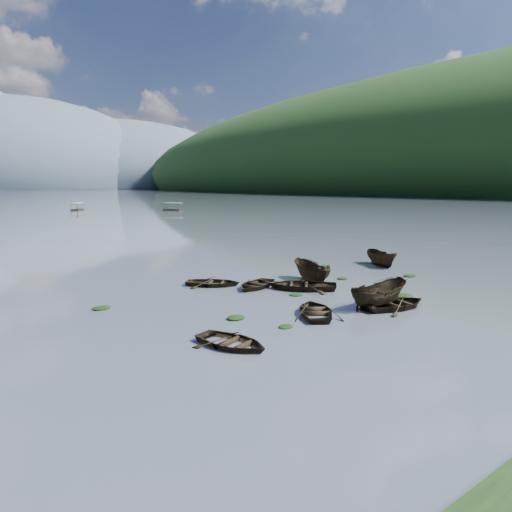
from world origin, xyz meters
TOP-DOWN VIEW (x-y plane):
  - ground_plane at (0.00, 0.00)m, footprint 2400.00×2400.00m
  - right_hill_far at (460.00, 220.00)m, footprint 520.00×1200.00m
  - haze_mtn_c at (140.00, 900.00)m, footprint 520.00×520.00m
  - haze_mtn_d at (320.00, 900.00)m, footprint 520.00×520.00m
  - rowboat_0 at (-9.63, 1.13)m, footprint 3.72×4.46m
  - rowboat_1 at (-2.80, 2.54)m, footprint 4.70×4.99m
  - rowboat_2 at (1.59, 1.51)m, footprint 4.70×1.82m
  - rowboat_3 at (1.03, 7.86)m, footprint 5.97×5.98m
  - rowboat_4 at (2.12, 0.65)m, footprint 5.03×4.02m
  - rowboat_5 at (13.57, 10.52)m, footprint 3.21×4.69m
  - rowboat_6 at (-3.50, 12.71)m, footprint 4.93×4.91m
  - rowboat_7 at (-1.36, 10.25)m, footprint 4.90×4.33m
  - rowboat_8 at (3.50, 9.48)m, footprint 2.86×4.88m
  - weed_clump_0 at (-6.98, 4.63)m, footprint 1.10×0.90m
  - weed_clump_1 at (-5.74, 1.76)m, footprint 0.85×0.68m
  - weed_clump_2 at (4.86, 1.95)m, footprint 1.35×1.08m
  - weed_clump_3 at (6.03, 8.50)m, footprint 0.96×0.81m
  - weed_clump_4 at (11.29, 5.90)m, footprint 1.16×0.92m
  - weed_clump_5 at (-12.35, 11.26)m, footprint 1.11×0.89m
  - weed_clump_6 at (-0.55, 6.71)m, footprint 0.96×0.80m
  - weed_clump_7 at (9.02, 13.43)m, footprint 0.95×0.76m
  - pontoon_centre at (17.98, 123.29)m, footprint 4.90×5.66m
  - pontoon_right at (39.90, 105.05)m, footprint 4.78×5.96m

SIDE VIEW (x-z plane):
  - ground_plane at x=0.00m, z-range 0.00..0.00m
  - right_hill_far at x=460.00m, z-range -95.00..95.00m
  - haze_mtn_c at x=140.00m, z-range -130.00..130.00m
  - haze_mtn_d at x=320.00m, z-range -110.00..110.00m
  - rowboat_0 at x=-9.63m, z-range -0.40..0.40m
  - rowboat_1 at x=-2.80m, z-range -0.42..0.42m
  - rowboat_2 at x=1.59m, z-range -0.90..0.90m
  - rowboat_3 at x=1.03m, z-range -0.51..0.51m
  - rowboat_4 at x=2.12m, z-range -0.47..0.47m
  - rowboat_5 at x=13.57m, z-range -0.85..0.85m
  - rowboat_6 at x=-3.50m, z-range -0.42..0.42m
  - rowboat_7 at x=-1.36m, z-range -0.42..0.42m
  - rowboat_8 at x=3.50m, z-range -0.89..0.89m
  - weed_clump_0 at x=-6.98m, z-range -0.12..0.12m
  - weed_clump_1 at x=-5.74m, z-range -0.09..0.09m
  - weed_clump_2 at x=4.86m, z-range -0.15..0.15m
  - weed_clump_3 at x=6.03m, z-range -0.11..0.11m
  - weed_clump_4 at x=11.29m, z-range -0.12..0.12m
  - weed_clump_5 at x=-12.35m, z-range -0.12..0.12m
  - weed_clump_6 at x=-0.55m, z-range -0.10..0.10m
  - weed_clump_7 at x=9.02m, z-range -0.10..0.10m
  - pontoon_centre at x=17.98m, z-range -1.03..1.03m
  - pontoon_right at x=39.90m, z-range -1.06..1.06m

